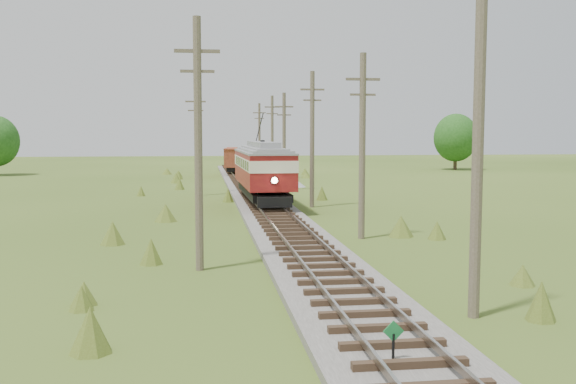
{
  "coord_description": "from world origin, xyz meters",
  "views": [
    {
      "loc": [
        -4.09,
        -11.02,
        4.93
      ],
      "look_at": [
        0.0,
        19.28,
        2.12
      ],
      "focal_mm": 40.0,
      "sensor_mm": 36.0,
      "label": 1
    }
  ],
  "objects": [
    {
      "name": "railbed_main",
      "position": [
        0.0,
        34.0,
        0.19
      ],
      "size": [
        3.6,
        96.0,
        0.57
      ],
      "color": "#605B54",
      "rests_on": "ground"
    },
    {
      "name": "switch_marker",
      "position": [
        -0.2,
        1.5,
        0.63
      ],
      "size": [
        0.45,
        0.06,
        1.08
      ],
      "color": "black",
      "rests_on": "ground"
    },
    {
      "name": "streetcar",
      "position": [
        0.0,
        32.16,
        2.66
      ],
      "size": [
        3.13,
        12.61,
        5.74
      ],
      "rotation": [
        0.0,
        0.0,
        0.02
      ],
      "color": "black",
      "rests_on": "ground"
    },
    {
      "name": "gondola",
      "position": [
        0.0,
        63.45,
        2.01
      ],
      "size": [
        3.39,
        8.28,
        2.68
      ],
      "rotation": [
        0.0,
        0.0,
        -0.1
      ],
      "color": "black",
      "rests_on": "ground"
    },
    {
      "name": "gravel_pile",
      "position": [
        4.03,
        47.77,
        0.49
      ],
      "size": [
        2.87,
        3.05,
        1.04
      ],
      "color": "gray",
      "rests_on": "ground"
    },
    {
      "name": "utility_pole_r_1",
      "position": [
        3.1,
        5.0,
        4.4
      ],
      "size": [
        0.3,
        0.3,
        8.8
      ],
      "color": "brown",
      "rests_on": "ground"
    },
    {
      "name": "utility_pole_r_2",
      "position": [
        3.3,
        18.0,
        4.42
      ],
      "size": [
        1.6,
        0.3,
        8.6
      ],
      "color": "brown",
      "rests_on": "ground"
    },
    {
      "name": "utility_pole_r_3",
      "position": [
        3.2,
        31.0,
        4.63
      ],
      "size": [
        1.6,
        0.3,
        9.0
      ],
      "color": "brown",
      "rests_on": "ground"
    },
    {
      "name": "utility_pole_r_4",
      "position": [
        3.0,
        44.0,
        4.32
      ],
      "size": [
        1.6,
        0.3,
        8.4
      ],
      "color": "brown",
      "rests_on": "ground"
    },
    {
      "name": "utility_pole_r_5",
      "position": [
        3.4,
        57.0,
        4.58
      ],
      "size": [
        1.6,
        0.3,
        8.9
      ],
      "color": "brown",
      "rests_on": "ground"
    },
    {
      "name": "utility_pole_r_6",
      "position": [
        3.2,
        70.0,
        4.47
      ],
      "size": [
        1.6,
        0.3,
        8.7
      ],
      "color": "brown",
      "rests_on": "ground"
    },
    {
      "name": "utility_pole_l_a",
      "position": [
        -4.2,
        12.0,
        4.63
      ],
      "size": [
        1.6,
        0.3,
        9.0
      ],
      "color": "brown",
      "rests_on": "ground"
    },
    {
      "name": "utility_pole_l_b",
      "position": [
        -4.5,
        40.0,
        4.42
      ],
      "size": [
        1.6,
        0.3,
        8.6
      ],
      "color": "brown",
      "rests_on": "ground"
    },
    {
      "name": "tree_mid_b",
      "position": [
        30.0,
        72.0,
        4.33
      ],
      "size": [
        5.88,
        5.88,
        7.57
      ],
      "color": "#38281C",
      "rests_on": "ground"
    }
  ]
}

